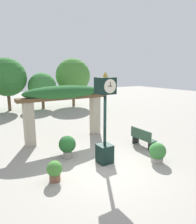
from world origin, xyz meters
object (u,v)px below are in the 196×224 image
object	(u,v)px
potted_plant_near_right	(55,170)
pedestal_clock	(105,119)
potted_plant_far_left	(67,145)
potted_plant_near_left	(157,152)
park_bench	(143,138)

from	to	relation	value
potted_plant_near_right	pedestal_clock	bearing A→B (deg)	7.06
potted_plant_near_right	potted_plant_far_left	xyz separation A→B (m)	(1.08, 1.45, 0.17)
potted_plant_near_left	park_bench	bearing A→B (deg)	66.02
potted_plant_far_left	park_bench	bearing A→B (deg)	-11.67
pedestal_clock	potted_plant_near_right	bearing A→B (deg)	-172.94
pedestal_clock	potted_plant_far_left	size ratio (longest dim) A/B	3.76
pedestal_clock	potted_plant_far_left	bearing A→B (deg)	132.40
potted_plant_far_left	potted_plant_near_right	bearing A→B (deg)	-126.67
potted_plant_near_left	potted_plant_near_right	world-z (taller)	potted_plant_near_left
pedestal_clock	potted_plant_near_right	world-z (taller)	pedestal_clock
potted_plant_near_right	potted_plant_far_left	world-z (taller)	potted_plant_far_left
potted_plant_near_left	potted_plant_far_left	bearing A→B (deg)	141.72
pedestal_clock	potted_plant_near_left	size ratio (longest dim) A/B	4.46
potted_plant_near_right	park_bench	distance (m)	4.67
potted_plant_near_left	park_bench	world-z (taller)	park_bench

